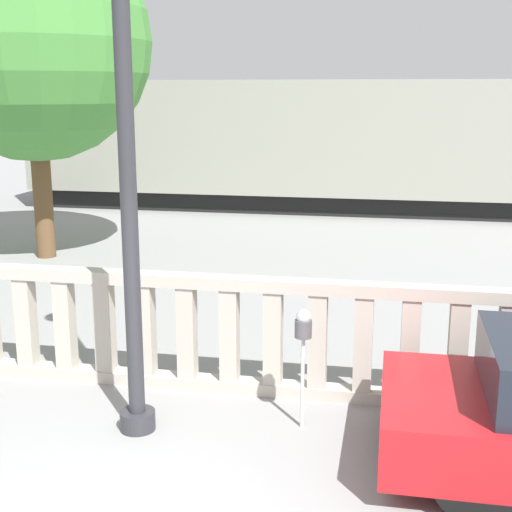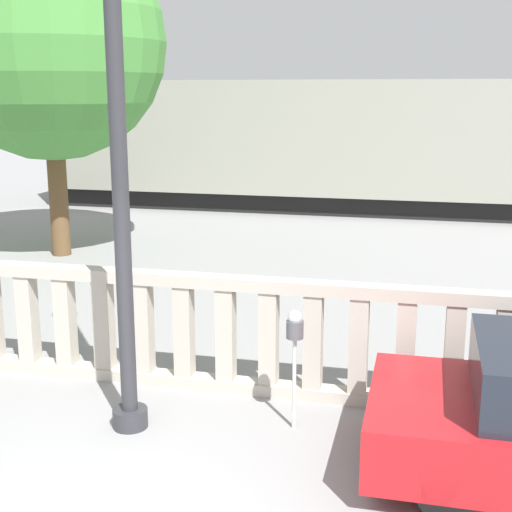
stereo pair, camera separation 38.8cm
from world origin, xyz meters
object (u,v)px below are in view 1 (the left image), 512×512
at_px(parking_meter, 303,333).
at_px(train_near, 398,144).
at_px(tree_left, 32,42).
at_px(lamppost, 126,138).
at_px(train_far, 424,120).

bearing_deg(parking_meter, train_near, 86.27).
bearing_deg(tree_left, parking_meter, -46.94).
xyz_separation_m(parking_meter, tree_left, (-6.21, 6.64, 3.28)).
height_order(lamppost, tree_left, tree_left).
bearing_deg(train_far, train_near, -94.59).
relative_size(train_near, train_far, 1.01).
bearing_deg(train_near, tree_left, -134.88).
xyz_separation_m(lamppost, train_far, (3.79, 29.79, -0.99)).
distance_m(train_near, train_far, 15.69).
xyz_separation_m(parking_meter, train_far, (2.15, 29.41, 0.95)).
bearing_deg(lamppost, tree_left, 123.07).
bearing_deg(train_near, train_far, 85.41).
distance_m(parking_meter, tree_left, 9.66).
xyz_separation_m(lamppost, parking_meter, (1.64, 0.37, -1.93)).
height_order(lamppost, train_far, lamppost).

